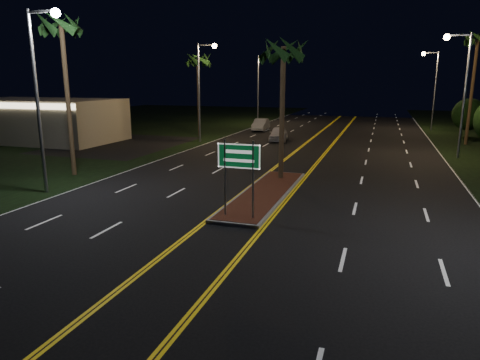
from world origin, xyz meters
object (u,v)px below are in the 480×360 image
at_px(highway_sign, 239,163).
at_px(car_near, 279,133).
at_px(streetlight_right_far, 432,81).
at_px(palm_left_near, 61,27).
at_px(streetlight_left_far, 261,81).
at_px(car_far, 261,124).
at_px(commercial_building, 40,120).
at_px(streetlight_right_mid, 460,81).
at_px(palm_median, 283,51).
at_px(shrub_far, 469,114).
at_px(streetlight_left_near, 41,81).
at_px(palm_right_far, 478,40).
at_px(median_island, 265,193).
at_px(palm_left_far, 198,60).
at_px(streetlight_left_mid, 203,81).

bearing_deg(highway_sign, car_near, 99.48).
height_order(streetlight_right_far, palm_left_near, palm_left_near).
distance_m(streetlight_left_far, car_far, 10.43).
height_order(commercial_building, car_near, commercial_building).
bearing_deg(streetlight_right_mid, palm_median, -132.70).
relative_size(shrub_far, car_near, 0.82).
relative_size(streetlight_right_mid, palm_median, 1.08).
distance_m(car_near, car_far, 9.01).
distance_m(commercial_building, palm_median, 28.18).
height_order(streetlight_right_far, shrub_far, streetlight_right_far).
xyz_separation_m(streetlight_left_near, car_near, (6.56, 23.06, -4.85)).
distance_m(highway_sign, palm_left_near, 14.92).
distance_m(highway_sign, streetlight_right_far, 40.74).
relative_size(palm_median, palm_right_far, 0.81).
distance_m(streetlight_left_far, car_near, 18.81).
bearing_deg(palm_left_near, streetlight_right_mid, 31.20).
relative_size(streetlight_left_near, car_far, 1.87).
relative_size(highway_sign, shrub_far, 0.81).
distance_m(median_island, palm_left_far, 25.76).
xyz_separation_m(highway_sign, shrub_far, (13.80, 33.20, -0.07)).
distance_m(streetlight_left_mid, car_far, 12.39).
distance_m(streetlight_right_far, palm_right_far, 12.69).
bearing_deg(streetlight_right_mid, commercial_building, -176.86).
bearing_deg(car_far, shrub_far, -1.81).
bearing_deg(streetlight_left_near, car_near, 74.11).
xyz_separation_m(streetlight_left_far, car_far, (2.54, -8.88, -4.85)).
bearing_deg(streetlight_right_far, commercial_building, -148.99).
bearing_deg(streetlight_left_mid, palm_left_far, 118.67).
bearing_deg(palm_left_far, streetlight_right_mid, -14.37).
xyz_separation_m(streetlight_left_mid, palm_right_far, (23.41, 6.00, 3.49)).
distance_m(palm_left_near, car_near, 22.28).
bearing_deg(palm_left_near, highway_sign, -22.60).
bearing_deg(palm_left_near, car_near, 66.09).
xyz_separation_m(streetlight_left_near, palm_median, (10.61, 6.50, 1.62)).
height_order(median_island, streetlight_left_near, streetlight_left_near).
relative_size(median_island, palm_left_near, 1.05).
bearing_deg(palm_median, palm_left_near, -168.69).
xyz_separation_m(palm_median, palm_left_near, (-12.50, -2.50, 1.40)).
height_order(streetlight_left_near, streetlight_right_far, same).
relative_size(streetlight_right_far, car_near, 1.86).
bearing_deg(palm_median, highway_sign, -90.00).
bearing_deg(highway_sign, commercial_building, 146.52).
bearing_deg(commercial_building, streetlight_left_mid, 14.61).
distance_m(streetlight_right_mid, shrub_far, 14.74).
xyz_separation_m(streetlight_left_mid, streetlight_right_far, (21.23, 18.00, 0.00)).
relative_size(palm_right_far, car_far, 2.14).
xyz_separation_m(palm_left_far, palm_right_far, (25.60, 2.00, 1.40)).
bearing_deg(streetlight_right_far, highway_sign, -105.15).
bearing_deg(highway_sign, median_island, 90.00).
height_order(streetlight_left_near, palm_left_near, palm_left_near).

